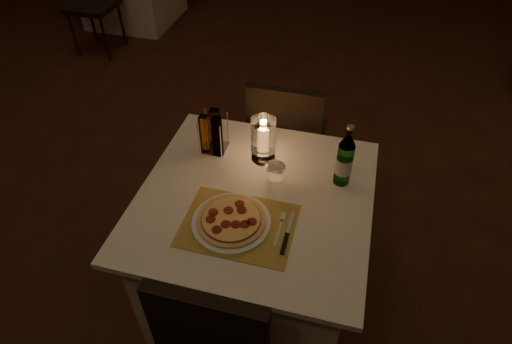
% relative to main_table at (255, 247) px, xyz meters
% --- Properties ---
extents(floor, '(8.00, 10.00, 0.02)m').
position_rel_main_table_xyz_m(floor, '(-0.23, 0.59, -0.38)').
color(floor, '#412015').
rests_on(floor, ground).
extents(main_table, '(1.00, 1.00, 0.74)m').
position_rel_main_table_xyz_m(main_table, '(0.00, 0.00, 0.00)').
color(main_table, white).
rests_on(main_table, ground).
extents(chair_far, '(0.42, 0.42, 0.90)m').
position_rel_main_table_xyz_m(chair_far, '(0.00, 0.71, 0.18)').
color(chair_far, black).
rests_on(chair_far, ground).
extents(placemat, '(0.45, 0.34, 0.00)m').
position_rel_main_table_xyz_m(placemat, '(-0.02, -0.18, 0.37)').
color(placemat, '#B6943F').
rests_on(placemat, main_table).
extents(plate, '(0.32, 0.32, 0.01)m').
position_rel_main_table_xyz_m(plate, '(-0.05, -0.18, 0.38)').
color(plate, white).
rests_on(plate, placemat).
extents(pizza, '(0.28, 0.28, 0.02)m').
position_rel_main_table_xyz_m(pizza, '(-0.05, -0.18, 0.39)').
color(pizza, '#D8B77F').
rests_on(pizza, plate).
extents(fork, '(0.02, 0.18, 0.00)m').
position_rel_main_table_xyz_m(fork, '(0.14, -0.15, 0.37)').
color(fork, silver).
rests_on(fork, placemat).
extents(knife, '(0.02, 0.22, 0.01)m').
position_rel_main_table_xyz_m(knife, '(0.18, -0.21, 0.37)').
color(knife, black).
rests_on(knife, placemat).
extents(tumbler, '(0.09, 0.09, 0.09)m').
position_rel_main_table_xyz_m(tumbler, '(0.06, 0.10, 0.41)').
color(tumbler, white).
rests_on(tumbler, main_table).
extents(water_bottle, '(0.07, 0.07, 0.31)m').
position_rel_main_table_xyz_m(water_bottle, '(0.35, 0.18, 0.49)').
color(water_bottle, '#549C56').
rests_on(water_bottle, main_table).
extents(hurricane_candle, '(0.12, 0.12, 0.22)m').
position_rel_main_table_xyz_m(hurricane_candle, '(-0.03, 0.25, 0.50)').
color(hurricane_candle, white).
rests_on(hurricane_candle, main_table).
extents(cruet_caddy, '(0.12, 0.12, 0.21)m').
position_rel_main_table_xyz_m(cruet_caddy, '(-0.27, 0.25, 0.46)').
color(cruet_caddy, white).
rests_on(cruet_caddy, main_table).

